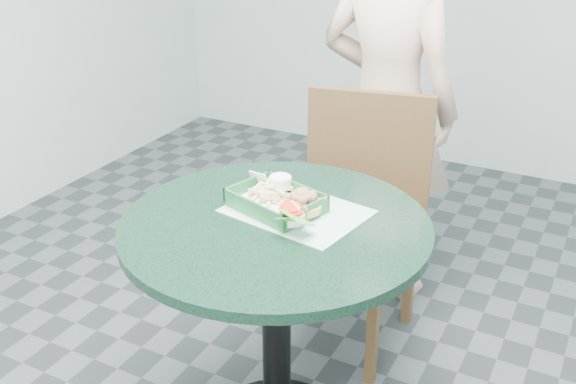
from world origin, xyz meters
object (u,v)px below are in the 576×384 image
at_px(diner_person, 387,93).
at_px(sauce_ramekin, 272,188).
at_px(food_basket, 276,210).
at_px(crab_sandwich, 305,202).
at_px(cafe_table, 276,280).
at_px(dining_chair, 355,203).

relative_size(diner_person, sauce_ramekin, 26.01).
relative_size(food_basket, crab_sandwich, 2.30).
distance_m(cafe_table, diner_person, 1.04).
bearing_deg(cafe_table, sauce_ramekin, 121.82).
height_order(cafe_table, food_basket, food_basket).
bearing_deg(food_basket, dining_chair, 88.96).
bearing_deg(sauce_ramekin, food_basket, -53.89).
xyz_separation_m(food_basket, sauce_ramekin, (-0.05, 0.06, 0.04)).
distance_m(diner_person, food_basket, 0.94).
bearing_deg(cafe_table, food_basket, 117.56).
height_order(diner_person, sauce_ramekin, diner_person).
height_order(dining_chair, food_basket, dining_chair).
relative_size(dining_chair, sauce_ramekin, 14.06).
distance_m(cafe_table, sauce_ramekin, 0.27).
bearing_deg(dining_chair, food_basket, -102.19).
distance_m(cafe_table, food_basket, 0.20).
height_order(diner_person, crab_sandwich, diner_person).
bearing_deg(sauce_ramekin, diner_person, 87.47).
height_order(dining_chair, crab_sandwich, dining_chair).
height_order(cafe_table, dining_chair, dining_chair).
height_order(crab_sandwich, sauce_ramekin, crab_sandwich).
height_order(food_basket, sauce_ramekin, sauce_ramekin).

